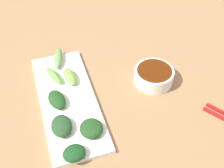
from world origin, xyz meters
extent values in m
cube|color=#99774E|center=(0.00, 0.00, 0.01)|extent=(2.10, 2.10, 0.02)
cylinder|color=white|center=(-0.15, -0.02, 0.04)|extent=(0.12, 0.12, 0.04)
cylinder|color=#532207|center=(-0.15, -0.02, 0.05)|extent=(0.10, 0.10, 0.03)
cube|color=white|center=(0.11, -0.02, 0.03)|extent=(0.15, 0.40, 0.01)
ellipsoid|color=#6BA256|center=(0.11, -0.19, 0.04)|extent=(0.05, 0.10, 0.02)
ellipsoid|color=#18451D|center=(0.14, 0.17, 0.04)|extent=(0.06, 0.05, 0.03)
ellipsoid|color=#1D4C1D|center=(0.14, -0.01, 0.04)|extent=(0.06, 0.08, 0.02)
ellipsoid|color=#1F491E|center=(0.08, 0.11, 0.04)|extent=(0.07, 0.07, 0.02)
ellipsoid|color=#79B048|center=(0.09, -0.09, 0.04)|extent=(0.04, 0.08, 0.02)
ellipsoid|color=#244824|center=(0.15, 0.08, 0.04)|extent=(0.06, 0.07, 0.03)
ellipsoid|color=#69AD4A|center=(0.14, -0.11, 0.04)|extent=(0.05, 0.09, 0.02)
camera|label=1|loc=(0.17, 0.56, 0.66)|focal=48.40mm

